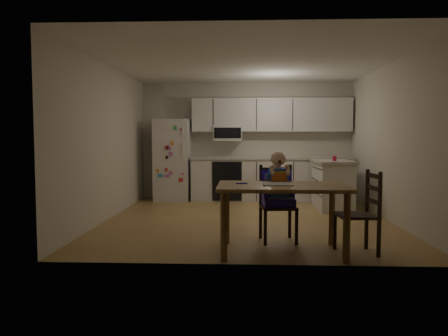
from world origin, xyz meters
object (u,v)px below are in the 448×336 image
Objects in this scene: chair_side at (365,207)px; red_cup at (335,159)px; dining_table at (282,194)px; chair_booster at (278,187)px; refrigerator at (173,160)px; kitchen_island at (333,184)px.

red_cup is at bearing 170.45° from chair_side.
red_cup is 0.06× the size of dining_table.
red_cup is 3.18m from dining_table.
red_cup reaches higher than chair_side.
chair_side is at bearing -94.97° from red_cup.
chair_booster is (-0.01, 0.58, 0.01)m from dining_table.
chair_booster is 1.20× the size of chair_side.
refrigerator is at bearing 112.06° from chair_booster.
chair_side is at bearing 1.20° from dining_table.
red_cup is 2.66m from chair_booster.
red_cup is at bearing 67.80° from dining_table.
chair_booster is at bearing 90.52° from dining_table.
refrigerator is 3.33m from kitchen_island.
red_cup is 2.96m from chair_side.
chair_booster is (1.93, -3.57, -0.16)m from refrigerator.
refrigerator is at bearing 162.39° from kitchen_island.
chair_side is (-0.27, -3.13, 0.08)m from kitchen_island.
chair_side is (-0.25, -2.92, -0.41)m from red_cup.
refrigerator reaches higher than dining_table.
refrigerator is 5.04m from chair_side.
chair_side reaches higher than dining_table.
dining_table is 1.54× the size of chair_side.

